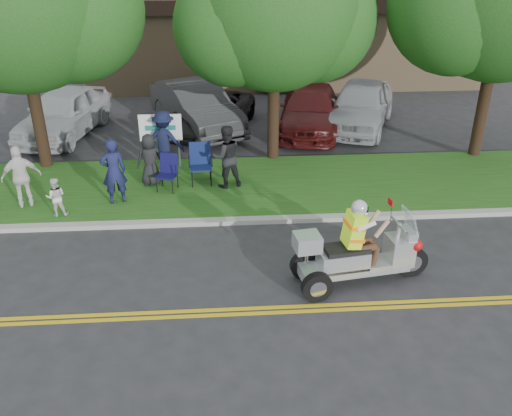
{
  "coord_description": "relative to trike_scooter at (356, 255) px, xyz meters",
  "views": [
    {
      "loc": [
        -1.15,
        -8.83,
        6.48
      ],
      "look_at": [
        -0.4,
        2.0,
        0.94
      ],
      "focal_mm": 38.0,
      "sensor_mm": 36.0,
      "label": 1
    }
  ],
  "objects": [
    {
      "name": "parked_car_mid",
      "position": [
        -3.04,
        9.97,
        -0.02
      ],
      "size": [
        3.79,
        5.13,
        1.29
      ],
      "primitive_type": "imported",
      "rotation": [
        0.0,
        0.0,
        -0.4
      ],
      "color": "black",
      "rests_on": "ground"
    },
    {
      "name": "parked_car_far_left",
      "position": [
        -8.15,
        9.74,
        0.16
      ],
      "size": [
        2.91,
        5.16,
        1.66
      ],
      "primitive_type": "imported",
      "rotation": [
        0.0,
        0.0,
        -0.21
      ],
      "color": "#BABCC1",
      "rests_on": "ground"
    },
    {
      "name": "grass_verge",
      "position": [
        -1.52,
        4.9,
        -0.61
      ],
      "size": [
        60.0,
        4.0,
        0.1
      ],
      "primitive_type": "cube",
      "color": "#1C5316",
      "rests_on": "ground"
    },
    {
      "name": "trike_scooter",
      "position": [
        0.0,
        0.0,
        0.0
      ],
      "size": [
        2.92,
        1.11,
        1.91
      ],
      "rotation": [
        0.0,
        0.0,
        0.15
      ],
      "color": "black",
      "rests_on": "ground"
    },
    {
      "name": "curb",
      "position": [
        -1.52,
        2.75,
        -0.61
      ],
      "size": [
        60.0,
        0.25,
        0.12
      ],
      "primitive_type": "cube",
      "color": "#A8A89E",
      "rests_on": "ground"
    },
    {
      "name": "spectator_adult_right",
      "position": [
        -7.76,
        3.9,
        0.26
      ],
      "size": [
        1.04,
        0.73,
        1.64
      ],
      "primitive_type": "imported",
      "rotation": [
        0.0,
        0.0,
        3.52
      ],
      "color": "white",
      "rests_on": "grass_verge"
    },
    {
      "name": "child_right",
      "position": [
        -6.81,
        3.31,
        -0.06
      ],
      "size": [
        0.54,
        0.45,
        1.0
      ],
      "primitive_type": "imported",
      "rotation": [
        0.0,
        0.0,
        3.3
      ],
      "color": "silver",
      "rests_on": "grass_verge"
    },
    {
      "name": "commercial_building",
      "position": [
        0.48,
        18.68,
        1.34
      ],
      "size": [
        18.0,
        8.2,
        4.0
      ],
      "color": "#9E7F5B",
      "rests_on": "ground"
    },
    {
      "name": "parked_car_far_right",
      "position": [
        2.48,
        9.88,
        0.18
      ],
      "size": [
        3.81,
        5.39,
        1.7
      ],
      "primitive_type": "imported",
      "rotation": [
        0.0,
        0.0,
        -0.4
      ],
      "color": "#A2A5A9",
      "rests_on": "ground"
    },
    {
      "name": "spectator_chair_b",
      "position": [
        -4.65,
        5.05,
        0.17
      ],
      "size": [
        0.81,
        0.62,
        1.47
      ],
      "primitive_type": "imported",
      "rotation": [
        0.0,
        0.0,
        3.38
      ],
      "color": "black",
      "rests_on": "grass_verge"
    },
    {
      "name": "tree_mid",
      "position": [
        -0.97,
        6.93,
        3.77
      ],
      "size": [
        5.88,
        4.8,
        7.05
      ],
      "color": "#332114",
      "rests_on": "ground"
    },
    {
      "name": "lawn_chair_a",
      "position": [
        -3.24,
        5.12,
        0.08
      ],
      "size": [
        0.63,
        0.65,
        1.14
      ],
      "rotation": [
        0.0,
        0.0,
        0.06
      ],
      "color": "black",
      "rests_on": "grass_verge"
    },
    {
      "name": "parked_car_left",
      "position": [
        -3.52,
        10.09,
        0.18
      ],
      "size": [
        3.77,
        5.45,
        1.7
      ],
      "primitive_type": "imported",
      "rotation": [
        0.0,
        0.0,
        0.42
      ],
      "color": "#333335",
      "rests_on": "ground"
    },
    {
      "name": "lawn_chair_b",
      "position": [
        -4.13,
        4.72,
        -0.01
      ],
      "size": [
        0.65,
        0.67,
        0.99
      ],
      "rotation": [
        0.0,
        0.0,
        -0.29
      ],
      "color": "black",
      "rests_on": "grass_verge"
    },
    {
      "name": "business_sign",
      "position": [
        -4.42,
        6.3,
        0.59
      ],
      "size": [
        1.25,
        0.06,
        1.75
      ],
      "color": "silver",
      "rests_on": "ground"
    },
    {
      "name": "spectator_chair_a",
      "position": [
        -4.32,
        6.12,
        0.34
      ],
      "size": [
        1.28,
        0.91,
        1.8
      ],
      "primitive_type": "imported",
      "rotation": [
        0.0,
        0.0,
        2.92
      ],
      "color": "#131836",
      "rests_on": "grass_verge"
    },
    {
      "name": "ground",
      "position": [
        -1.52,
        -0.3,
        -0.67
      ],
      "size": [
        120.0,
        120.0,
        0.0
      ],
      "primitive_type": "plane",
      "color": "#28282B",
      "rests_on": "ground"
    },
    {
      "name": "centerline_far",
      "position": [
        -1.52,
        -0.72,
        -0.66
      ],
      "size": [
        60.0,
        0.1,
        0.01
      ],
      "primitive_type": "cube",
      "color": "gold",
      "rests_on": "ground"
    },
    {
      "name": "tree_left",
      "position": [
        -7.96,
        6.73,
        4.18
      ],
      "size": [
        6.62,
        5.4,
        7.78
      ],
      "color": "#332114",
      "rests_on": "ground"
    },
    {
      "name": "spectator_adult_mid",
      "position": [
        -2.53,
        4.77,
        0.32
      ],
      "size": [
        1.01,
        0.88,
        1.77
      ],
      "primitive_type": "imported",
      "rotation": [
        0.0,
        0.0,
        3.43
      ],
      "color": "black",
      "rests_on": "grass_verge"
    },
    {
      "name": "centerline_near",
      "position": [
        -1.52,
        -0.88,
        -0.66
      ],
      "size": [
        60.0,
        0.1,
        0.01
      ],
      "primitive_type": "cube",
      "color": "gold",
      "rests_on": "ground"
    },
    {
      "name": "spectator_adult_left",
      "position": [
        -5.44,
        3.95,
        0.31
      ],
      "size": [
        0.73,
        0.58,
        1.75
      ],
      "primitive_type": "imported",
      "rotation": [
        0.0,
        0.0,
        3.43
      ],
      "color": "#191B45",
      "rests_on": "grass_verge"
    },
    {
      "name": "parked_car_right",
      "position": [
        0.6,
        9.83,
        0.07
      ],
      "size": [
        3.09,
        5.41,
        1.48
      ],
      "primitive_type": "imported",
      "rotation": [
        0.0,
        0.0,
        -0.21
      ],
      "color": "#461010",
      "rests_on": "ground"
    }
  ]
}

